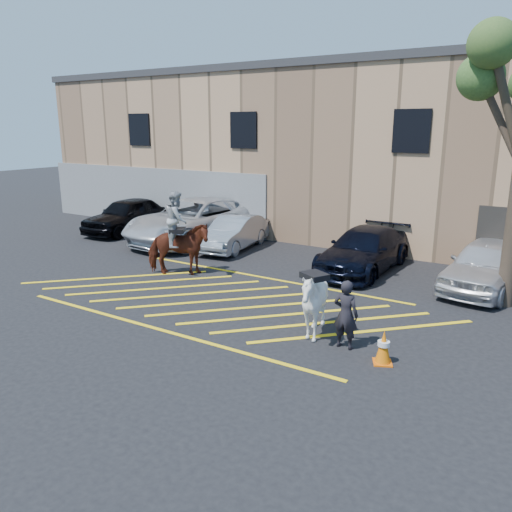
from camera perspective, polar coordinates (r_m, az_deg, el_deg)
The scene contains 12 objects.
ground at distance 14.40m, azimuth -3.20°, elevation -4.75°, with size 90.00×90.00×0.00m, color black.
car_black_suv at distance 23.85m, azimuth -14.50°, elevation 4.56°, with size 1.86×4.62×1.57m, color black.
car_white_pickup at distance 21.31m, azimuth -7.01°, elevation 4.07°, with size 3.00×6.50×1.81m, color silver.
car_silver_sedan at distance 19.88m, azimuth -2.54°, elevation 2.68°, with size 1.39×3.99×1.31m, color #8D939A.
car_blue_suv at distance 17.27m, azimuth 12.24°, elevation 0.68°, with size 1.98×4.87×1.41m, color black.
car_white_suv at distance 16.39m, azimuth 24.83°, elevation -0.94°, with size 1.78×4.43×1.51m, color silver.
handler at distance 11.15m, azimuth 10.22°, elevation -6.59°, with size 0.57×0.37×1.57m, color black.
warehouse at distance 24.41m, azimuth 13.34°, elevation 11.63°, with size 32.42×10.20×7.30m.
hatching_zone at distance 14.17m, azimuth -3.90°, elevation -5.06°, with size 12.60×5.12×0.01m.
mounted_bay at distance 16.43m, azimuth -8.92°, elevation 1.60°, with size 2.29×1.86×2.77m.
saddled_white at distance 11.57m, azimuth 6.61°, elevation -5.33°, with size 1.90×1.97×1.67m.
traffic_cone at distance 10.76m, azimuth 14.36°, elevation -10.03°, with size 0.50×0.50×0.73m.
Camera 1 is at (7.84, -11.10, 4.78)m, focal length 35.00 mm.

